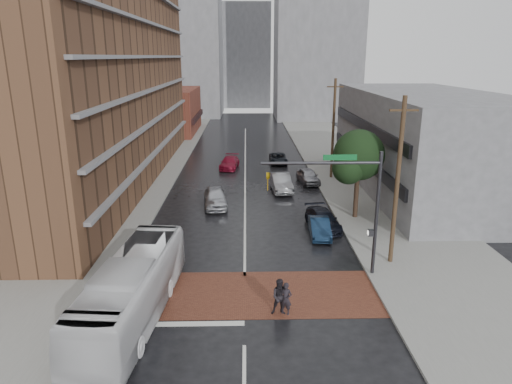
{
  "coord_description": "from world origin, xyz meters",
  "views": [
    {
      "loc": [
        0.14,
        -21.04,
        12.04
      ],
      "look_at": [
        0.75,
        7.57,
        3.5
      ],
      "focal_mm": 32.0,
      "sensor_mm": 36.0,
      "label": 1
    }
  ],
  "objects_px": {
    "transit_bus": "(133,289)",
    "car_parked_far": "(308,176)",
    "pedestrian_b": "(280,297)",
    "car_travel_a": "(215,198)",
    "car_parked_mid": "(323,220)",
    "pedestrian_a": "(286,299)",
    "car_travel_c": "(230,163)",
    "car_travel_b": "(281,183)",
    "car_parked_near": "(320,228)",
    "suv_travel": "(278,158)"
  },
  "relations": [
    {
      "from": "pedestrian_b",
      "to": "car_travel_a",
      "type": "height_order",
      "value": "pedestrian_b"
    },
    {
      "from": "car_travel_a",
      "to": "car_parked_far",
      "type": "distance_m",
      "value": 11.28
    },
    {
      "from": "car_travel_b",
      "to": "car_parked_mid",
      "type": "height_order",
      "value": "car_travel_b"
    },
    {
      "from": "car_travel_c",
      "to": "suv_travel",
      "type": "height_order",
      "value": "car_travel_c"
    },
    {
      "from": "car_travel_b",
      "to": "car_parked_near",
      "type": "bearing_deg",
      "value": -85.44
    },
    {
      "from": "pedestrian_a",
      "to": "pedestrian_b",
      "type": "relative_size",
      "value": 0.89
    },
    {
      "from": "car_travel_a",
      "to": "car_parked_far",
      "type": "bearing_deg",
      "value": 33.26
    },
    {
      "from": "transit_bus",
      "to": "car_parked_far",
      "type": "xyz_separation_m",
      "value": [
        11.48,
        23.99,
        -0.81
      ]
    },
    {
      "from": "car_travel_c",
      "to": "transit_bus",
      "type": "bearing_deg",
      "value": -89.65
    },
    {
      "from": "car_travel_b",
      "to": "pedestrian_a",
      "type": "bearing_deg",
      "value": -98.56
    },
    {
      "from": "pedestrian_b",
      "to": "suv_travel",
      "type": "height_order",
      "value": "pedestrian_b"
    },
    {
      "from": "pedestrian_a",
      "to": "car_travel_c",
      "type": "xyz_separation_m",
      "value": [
        -3.75,
        30.15,
        -0.17
      ]
    },
    {
      "from": "transit_bus",
      "to": "car_travel_a",
      "type": "bearing_deg",
      "value": 85.56
    },
    {
      "from": "pedestrian_a",
      "to": "suv_travel",
      "type": "relative_size",
      "value": 0.38
    },
    {
      "from": "car_parked_far",
      "to": "pedestrian_b",
      "type": "bearing_deg",
      "value": -109.18
    },
    {
      "from": "car_travel_b",
      "to": "suv_travel",
      "type": "relative_size",
      "value": 1.13
    },
    {
      "from": "transit_bus",
      "to": "car_travel_b",
      "type": "distance_m",
      "value": 23.01
    },
    {
      "from": "transit_bus",
      "to": "pedestrian_b",
      "type": "xyz_separation_m",
      "value": [
        7.0,
        0.19,
        -0.6
      ]
    },
    {
      "from": "suv_travel",
      "to": "car_parked_near",
      "type": "height_order",
      "value": "car_parked_near"
    },
    {
      "from": "car_travel_b",
      "to": "car_travel_c",
      "type": "xyz_separation_m",
      "value": [
        -5.08,
        9.01,
        -0.14
      ]
    },
    {
      "from": "car_parked_far",
      "to": "car_travel_c",
      "type": "bearing_deg",
      "value": 132.96
    },
    {
      "from": "pedestrian_a",
      "to": "transit_bus",
      "type": "bearing_deg",
      "value": -156.45
    },
    {
      "from": "car_parked_near",
      "to": "car_parked_mid",
      "type": "xyz_separation_m",
      "value": [
        0.47,
        1.53,
        0.03
      ]
    },
    {
      "from": "transit_bus",
      "to": "car_travel_a",
      "type": "xyz_separation_m",
      "value": [
        2.79,
        16.81,
        -0.74
      ]
    },
    {
      "from": "car_parked_far",
      "to": "car_travel_a",
      "type": "bearing_deg",
      "value": -148.93
    },
    {
      "from": "car_travel_b",
      "to": "car_parked_mid",
      "type": "xyz_separation_m",
      "value": [
        2.34,
        -9.64,
        -0.15
      ]
    },
    {
      "from": "suv_travel",
      "to": "car_travel_c",
      "type": "bearing_deg",
      "value": -157.56
    },
    {
      "from": "car_travel_b",
      "to": "suv_travel",
      "type": "xyz_separation_m",
      "value": [
        0.54,
        11.36,
        -0.2
      ]
    },
    {
      "from": "car_travel_a",
      "to": "car_parked_far",
      "type": "height_order",
      "value": "car_travel_a"
    },
    {
      "from": "pedestrian_b",
      "to": "car_travel_b",
      "type": "xyz_separation_m",
      "value": [
        1.59,
        21.14,
        -0.13
      ]
    },
    {
      "from": "pedestrian_a",
      "to": "car_parked_far",
      "type": "relative_size",
      "value": 0.4
    },
    {
      "from": "car_travel_c",
      "to": "car_parked_far",
      "type": "relative_size",
      "value": 1.08
    },
    {
      "from": "car_travel_b",
      "to": "car_parked_mid",
      "type": "bearing_deg",
      "value": -81.3
    },
    {
      "from": "car_parked_mid",
      "to": "car_parked_far",
      "type": "xyz_separation_m",
      "value": [
        0.55,
        12.3,
        0.06
      ]
    },
    {
      "from": "car_travel_a",
      "to": "car_parked_mid",
      "type": "height_order",
      "value": "car_travel_a"
    },
    {
      "from": "transit_bus",
      "to": "pedestrian_b",
      "type": "height_order",
      "value": "transit_bus"
    },
    {
      "from": "car_parked_mid",
      "to": "car_parked_near",
      "type": "bearing_deg",
      "value": -115.83
    },
    {
      "from": "pedestrian_b",
      "to": "suv_travel",
      "type": "distance_m",
      "value": 32.57
    },
    {
      "from": "car_travel_b",
      "to": "car_travel_c",
      "type": "distance_m",
      "value": 10.34
    },
    {
      "from": "transit_bus",
      "to": "suv_travel",
      "type": "height_order",
      "value": "transit_bus"
    },
    {
      "from": "pedestrian_a",
      "to": "suv_travel",
      "type": "xyz_separation_m",
      "value": [
        1.86,
        32.5,
        -0.23
      ]
    },
    {
      "from": "pedestrian_a",
      "to": "car_parked_mid",
      "type": "bearing_deg",
      "value": 94.34
    },
    {
      "from": "pedestrian_a",
      "to": "car_parked_far",
      "type": "xyz_separation_m",
      "value": [
        4.22,
        23.8,
        -0.11
      ]
    },
    {
      "from": "transit_bus",
      "to": "car_travel_b",
      "type": "xyz_separation_m",
      "value": [
        8.59,
        21.33,
        -0.73
      ]
    },
    {
      "from": "car_parked_mid",
      "to": "pedestrian_a",
      "type": "bearing_deg",
      "value": -116.36
    },
    {
      "from": "car_travel_c",
      "to": "car_parked_mid",
      "type": "height_order",
      "value": "car_travel_c"
    },
    {
      "from": "transit_bus",
      "to": "car_travel_b",
      "type": "bearing_deg",
      "value": 73.05
    },
    {
      "from": "pedestrian_b",
      "to": "car_parked_mid",
      "type": "xyz_separation_m",
      "value": [
        3.93,
        11.5,
        -0.27
      ]
    },
    {
      "from": "car_parked_mid",
      "to": "car_parked_far",
      "type": "relative_size",
      "value": 1.08
    },
    {
      "from": "car_parked_near",
      "to": "car_parked_mid",
      "type": "distance_m",
      "value": 1.6
    }
  ]
}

